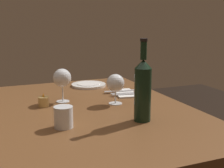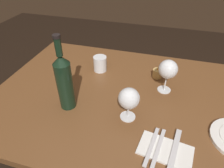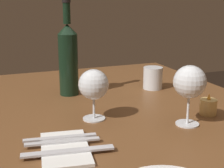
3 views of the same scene
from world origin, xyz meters
The scene contains 11 objects.
dining_table centered at (0.00, 0.00, 0.65)m, with size 1.30×0.90×0.74m.
wine_glass_left centered at (0.17, 0.10, 0.86)m, with size 0.09×0.09×0.17m.
wine_glass_right centered at (0.04, -0.13, 0.84)m, with size 0.09×0.09×0.15m.
wine_bottle centered at (-0.24, -0.14, 0.88)m, with size 0.07×0.07×0.34m.
water_tumbler centered at (-0.19, 0.18, 0.78)m, with size 0.07×0.07×0.08m.
votive_candle centered at (0.13, 0.20, 0.76)m, with size 0.05×0.05×0.07m.
dinner_plate centered at (0.47, -0.14, 0.75)m, with size 0.21×0.21×0.02m.
folded_napkin centered at (0.20, -0.26, 0.74)m, with size 0.20×0.14×0.01m.
fork_inner centered at (0.18, -0.26, 0.75)m, with size 0.04×0.18×0.00m.
fork_outer centered at (0.15, -0.26, 0.75)m, with size 0.04×0.18×0.00m.
table_knife centered at (0.23, -0.26, 0.75)m, with size 0.05×0.21×0.00m.
Camera 1 is at (-1.37, 0.47, 1.17)m, focal length 51.48 mm.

